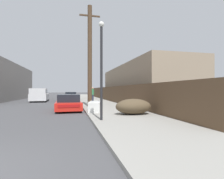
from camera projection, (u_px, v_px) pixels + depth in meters
sidewalk_curb at (91, 100)px, 26.83m from camera, size 4.20×63.00×0.12m
discarded_fridge at (95, 106)px, 11.69m from camera, size 1.09×1.78×0.68m
parked_sports_car_red at (69, 103)px, 13.13m from camera, size 1.90×4.08×1.22m
car_parked_mid at (71, 97)px, 25.31m from camera, size 1.82×4.69×1.26m
pickup_truck at (39, 95)px, 23.14m from camera, size 2.23×5.32×1.75m
utility_pole at (90, 55)px, 15.30m from camera, size 1.80×0.38×8.83m
street_lamp at (101, 63)px, 8.27m from camera, size 0.26×0.26×4.68m
brush_pile at (133, 107)px, 10.26m from camera, size 2.14×1.40×0.90m
wooden_fence at (111, 94)px, 22.15m from camera, size 0.08×33.65×1.86m
building_right_house at (140, 84)px, 24.00m from camera, size 6.00×19.28×4.76m
pedestrian at (93, 94)px, 21.18m from camera, size 0.34×0.34×1.79m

